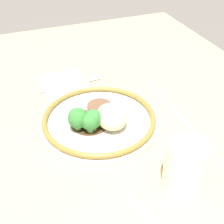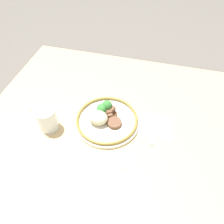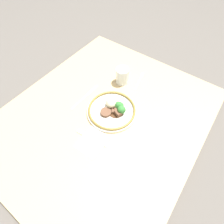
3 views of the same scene
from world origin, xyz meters
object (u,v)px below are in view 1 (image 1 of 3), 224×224
object	(u,v)px
fork	(77,83)
juice_glass	(185,167)
plate	(98,120)
knife	(171,107)

from	to	relation	value
fork	juice_glass	bearing A→B (deg)	-84.21
plate	knife	size ratio (longest dim) A/B	1.22
plate	juice_glass	size ratio (longest dim) A/B	2.71
plate	fork	size ratio (longest dim) A/B	1.55
juice_glass	fork	distance (m)	0.41
plate	knife	distance (m)	0.19
fork	knife	xyz separation A→B (m)	(0.19, 0.18, -0.00)
plate	fork	bearing A→B (deg)	178.53
plate	fork	world-z (taller)	plate
plate	fork	distance (m)	0.19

